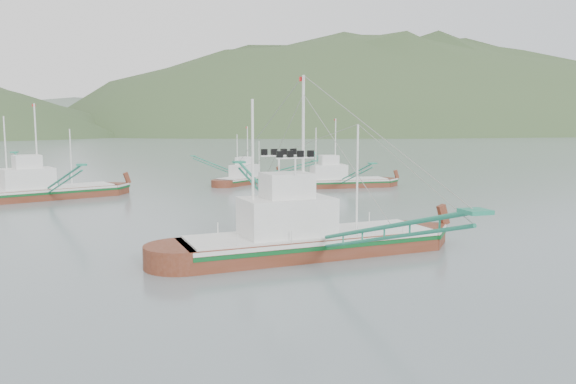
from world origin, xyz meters
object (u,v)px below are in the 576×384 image
object	(u,v)px
bg_boat_right	(337,177)
bg_boat_far	(249,170)
main_boat	(307,228)
bg_boat_left	(42,179)

from	to	relation	value
bg_boat_right	bg_boat_far	bearing A→B (deg)	143.64
main_boat	bg_boat_left	size ratio (longest dim) A/B	1.11
bg_boat_far	bg_boat_left	distance (m)	28.61
main_boat	bg_boat_left	world-z (taller)	main_boat
main_boat	bg_boat_left	xyz separation A→B (m)	(-19.55, 35.41, 0.49)
bg_boat_right	bg_boat_left	world-z (taller)	bg_boat_left
bg_boat_far	bg_boat_right	distance (m)	13.47
bg_boat_right	bg_boat_left	distance (m)	37.04
main_boat	bg_boat_right	size ratio (longest dim) A/B	1.25
main_boat	bg_boat_right	distance (m)	40.20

